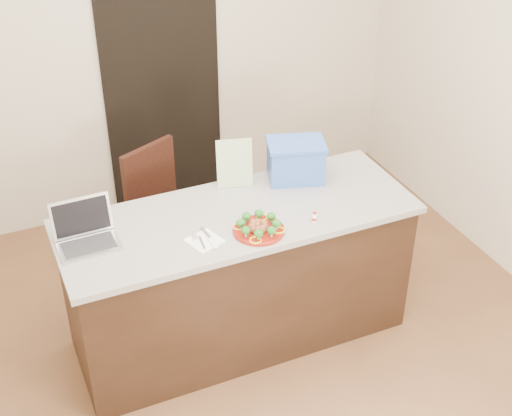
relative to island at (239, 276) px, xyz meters
name	(u,v)px	position (x,y,z in m)	size (l,w,h in m)	color
ground	(256,359)	(0.00, -0.25, -0.46)	(4.00, 4.00, 0.00)	brown
room_shell	(256,120)	(0.00, -0.25, 1.16)	(4.00, 4.00, 4.00)	white
doorway	(162,86)	(0.10, 1.73, 0.54)	(0.90, 0.02, 2.00)	black
island	(239,276)	(0.00, 0.00, 0.00)	(2.06, 0.76, 0.92)	black
plate	(259,230)	(0.03, -0.21, 0.47)	(0.29, 0.29, 0.02)	maroon
meatballs	(258,226)	(0.03, -0.22, 0.50)	(0.11, 0.12, 0.04)	brown
broccoli	(259,223)	(0.03, -0.21, 0.51)	(0.23, 0.23, 0.04)	#175516
pepper_rings	(259,228)	(0.03, -0.21, 0.48)	(0.26, 0.26, 0.01)	yellow
napkin	(204,241)	(-0.27, -0.18, 0.46)	(0.17, 0.17, 0.01)	white
fork	(200,240)	(-0.29, -0.17, 0.47)	(0.04, 0.16, 0.00)	silver
knife	(211,240)	(-0.24, -0.20, 0.47)	(0.03, 0.22, 0.01)	white
yogurt_bottle	(314,218)	(0.36, -0.25, 0.48)	(0.03, 0.03, 0.06)	white
laptop	(85,231)	(-0.85, 0.08, 0.52)	(0.33, 0.26, 0.23)	#B0AFB4
leaflet	(235,164)	(0.10, 0.29, 0.61)	(0.21, 0.00, 0.31)	white
blue_box	(296,160)	(0.47, 0.22, 0.58)	(0.40, 0.34, 0.25)	#325BB5
chair	(156,208)	(-0.27, 0.80, 0.09)	(0.57, 0.59, 0.97)	black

